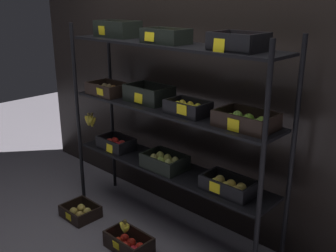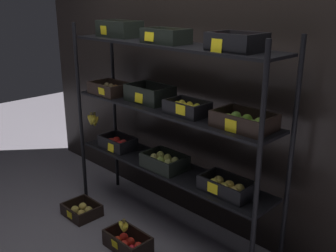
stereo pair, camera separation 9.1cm
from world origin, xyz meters
name	(u,v)px [view 1 (the left image)]	position (x,y,z in m)	size (l,w,h in m)	color
ground_plane	(168,228)	(0.00, 0.00, 0.00)	(10.00, 10.00, 0.00)	slate
storefront_wall	(201,65)	(0.00, 0.39, 1.33)	(4.26, 0.12, 2.65)	black
display_rack	(167,109)	(0.00, -0.01, 1.04)	(1.98, 0.42, 1.67)	black
crate_ground_apple_gold	(81,212)	(-0.68, -0.40, 0.04)	(0.30, 0.26, 0.11)	black
crate_ground_apple_red	(129,244)	(-0.01, -0.42, 0.05)	(0.37, 0.22, 0.13)	black
banana_bunch_loose	(125,228)	(-0.05, -0.43, 0.18)	(0.13, 0.05, 0.11)	brown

